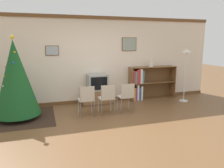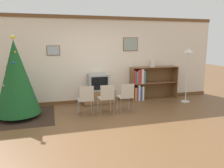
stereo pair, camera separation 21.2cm
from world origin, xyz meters
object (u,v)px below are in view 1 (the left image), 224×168
(christmas_tree, at_px, (16,78))
(folding_chair_left, at_px, (87,99))
(standing_lamp, at_px, (186,61))
(television, at_px, (97,82))
(vase, at_px, (151,63))
(bookshelf, at_px, (144,84))
(tv_console, at_px, (98,97))
(folding_chair_center, at_px, (107,97))
(folding_chair_right, at_px, (127,96))

(christmas_tree, height_order, folding_chair_left, christmas_tree)
(folding_chair_left, bearing_deg, standing_lamp, 8.84)
(television, xyz_separation_m, vase, (1.85, 0.06, 0.52))
(standing_lamp, bearing_deg, bookshelf, 151.80)
(television, relative_size, vase, 2.78)
(tv_console, relative_size, bookshelf, 0.61)
(tv_console, height_order, vase, vase)
(television, bearing_deg, folding_chair_center, -90.00)
(tv_console, height_order, bookshelf, bookshelf)
(vase, bearing_deg, tv_console, -178.31)
(christmas_tree, bearing_deg, bookshelf, 10.76)
(christmas_tree, bearing_deg, folding_chair_center, -9.89)
(television, relative_size, folding_chair_right, 0.75)
(vase, xyz_separation_m, standing_lamp, (0.92, -0.60, 0.10))
(bookshelf, relative_size, standing_lamp, 0.94)
(christmas_tree, height_order, folding_chair_center, christmas_tree)
(folding_chair_center, bearing_deg, bookshelf, 34.53)
(folding_chair_right, bearing_deg, folding_chair_center, 180.00)
(vase, bearing_deg, standing_lamp, -33.22)
(folding_chair_left, distance_m, vase, 2.75)
(folding_chair_left, relative_size, standing_lamp, 0.48)
(folding_chair_left, relative_size, bookshelf, 0.51)
(christmas_tree, xyz_separation_m, vase, (4.09, 0.73, 0.17))
(tv_console, xyz_separation_m, television, (-0.00, -0.00, 0.47))
(christmas_tree, distance_m, bookshelf, 3.98)
(folding_chair_right, bearing_deg, vase, 40.77)
(folding_chair_right, xyz_separation_m, bookshelf, (1.08, 1.13, 0.07))
(television, height_order, folding_chair_center, television)
(tv_console, height_order, folding_chair_left, folding_chair_left)
(bookshelf, distance_m, standing_lamp, 1.50)
(christmas_tree, relative_size, folding_chair_left, 2.53)
(christmas_tree, relative_size, folding_chair_center, 2.53)
(folding_chair_right, bearing_deg, christmas_tree, 172.04)
(tv_console, xyz_separation_m, bookshelf, (1.64, 0.06, 0.32))
(folding_chair_left, height_order, bookshelf, bookshelf)
(folding_chair_left, bearing_deg, vase, 25.00)
(folding_chair_right, xyz_separation_m, standing_lamp, (2.22, 0.52, 0.84))
(television, height_order, bookshelf, bookshelf)
(bookshelf, bearing_deg, tv_console, -177.89)
(bookshelf, bearing_deg, standing_lamp, -28.20)
(tv_console, distance_m, standing_lamp, 3.03)
(folding_chair_center, xyz_separation_m, bookshelf, (1.64, 1.13, 0.07))
(christmas_tree, relative_size, tv_console, 2.11)
(folding_chair_center, relative_size, vase, 3.72)
(bookshelf, height_order, standing_lamp, standing_lamp)
(tv_console, relative_size, standing_lamp, 0.57)
(vase, bearing_deg, christmas_tree, -169.87)
(tv_console, xyz_separation_m, folding_chair_center, (-0.00, -1.07, 0.25))
(folding_chair_center, bearing_deg, standing_lamp, 10.56)
(folding_chair_right, relative_size, standing_lamp, 0.48)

